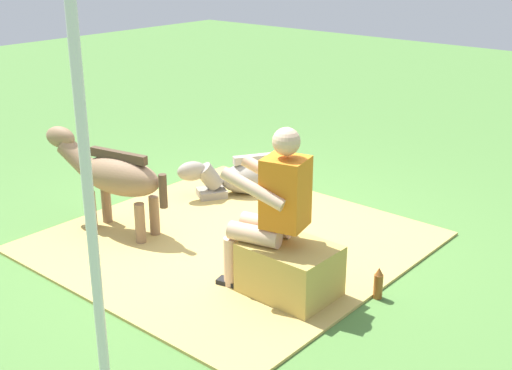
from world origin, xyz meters
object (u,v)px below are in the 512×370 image
soda_bottle (378,283)px  tent_pole_left (89,199)px  hay_bale (290,271)px  pony_lying (252,176)px  person_seated (272,205)px  pony_standing (112,175)px

soda_bottle → tent_pole_left: bearing=72.9°
hay_bale → tent_pole_left: tent_pole_left is taller
pony_lying → tent_pole_left: (-1.50, 3.06, 1.05)m
person_seated → soda_bottle: 0.99m
tent_pole_left → hay_bale: bearing=-93.4°
pony_standing → soda_bottle: pony_standing is taller
person_seated → soda_bottle: person_seated is taller
hay_bale → pony_standing: (1.91, 0.11, 0.34)m
hay_bale → tent_pole_left: 1.93m
person_seated → pony_lying: (1.44, -1.46, -0.51)m
person_seated → pony_standing: 1.76m
hay_bale → tent_pole_left: (0.10, 1.62, 1.04)m
hay_bale → pony_standing: size_ratio=0.50×
person_seated → tent_pole_left: bearing=92.2°
tent_pole_left → soda_bottle: bearing=-107.1°
person_seated → tent_pole_left: tent_pole_left is taller
soda_bottle → tent_pole_left: 2.39m
pony_standing → soda_bottle: bearing=-168.3°
person_seated → soda_bottle: size_ratio=5.15×
person_seated → hay_bale: bearing=-170.7°
person_seated → pony_lying: bearing=-45.4°
hay_bale → pony_lying: 2.15m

